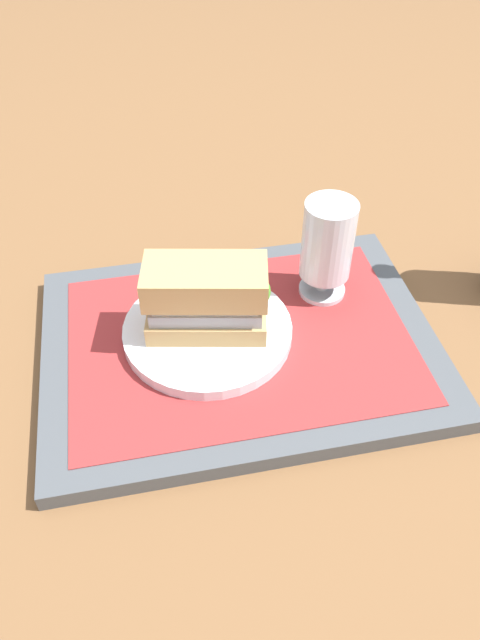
{
  "coord_description": "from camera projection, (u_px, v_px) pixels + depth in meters",
  "views": [
    {
      "loc": [
        -0.09,
        -0.47,
        0.51
      ],
      "look_at": [
        0.0,
        0.0,
        0.05
      ],
      "focal_mm": 34.22,
      "sensor_mm": 36.0,
      "label": 1
    }
  ],
  "objects": [
    {
      "name": "ground_plane",
      "position": [
        240.0,
        351.0,
        0.7
      ],
      "size": [
        3.0,
        3.0,
        0.0
      ],
      "primitive_type": "plane",
      "color": "brown"
    },
    {
      "name": "tray",
      "position": [
        240.0,
        345.0,
        0.69
      ],
      "size": [
        0.44,
        0.32,
        0.02
      ],
      "primitive_type": "cube",
      "color": "#4C5156",
      "rests_on": "ground_plane"
    },
    {
      "name": "beer_glass",
      "position": [
        327.0,
        245.0,
        0.7
      ],
      "size": [
        0.06,
        0.06,
        0.12
      ],
      "color": "silver",
      "rests_on": "placemat"
    },
    {
      "name": "plate",
      "position": [
        208.0,
        331.0,
        0.69
      ],
      "size": [
        0.19,
        0.19,
        0.01
      ],
      "primitive_type": "cylinder",
      "color": "white",
      "rests_on": "placemat"
    },
    {
      "name": "placemat",
      "position": [
        240.0,
        339.0,
        0.69
      ],
      "size": [
        0.38,
        0.27,
        0.0
      ],
      "primitive_type": "cube",
      "color": "#9E2D2D",
      "rests_on": "tray"
    },
    {
      "name": "sandwich",
      "position": [
        209.0,
        298.0,
        0.65
      ],
      "size": [
        0.14,
        0.09,
        0.08
      ],
      "rotation": [
        0.0,
        0.0,
        -0.2
      ],
      "color": "tan",
      "rests_on": "plate"
    }
  ]
}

